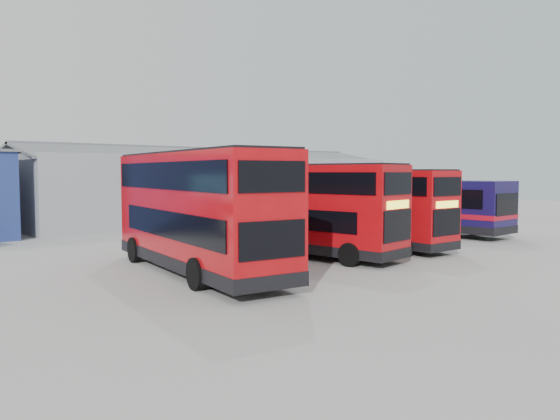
{
  "coord_description": "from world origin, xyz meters",
  "views": [
    {
      "loc": [
        -16.06,
        -18.77,
        3.87
      ],
      "look_at": [
        -0.04,
        0.75,
        2.1
      ],
      "focal_mm": 35.0,
      "sensor_mm": 36.0,
      "label": 1
    }
  ],
  "objects_px": {
    "double_decker_centre": "(302,210)",
    "single_decker_blue": "(413,206)",
    "maintenance_shed": "(208,187)",
    "double_decker_right": "(369,208)",
    "double_decker_left": "(197,213)"
  },
  "relations": [
    {
      "from": "double_decker_centre",
      "to": "single_decker_blue",
      "type": "relative_size",
      "value": 0.82
    },
    {
      "from": "maintenance_shed",
      "to": "double_decker_right",
      "type": "xyz_separation_m",
      "value": [
        -2.66,
        -19.97,
        -0.62
      ]
    },
    {
      "from": "double_decker_left",
      "to": "double_decker_right",
      "type": "xyz_separation_m",
      "value": [
        10.75,
        0.88,
        -0.32
      ]
    },
    {
      "from": "single_decker_blue",
      "to": "maintenance_shed",
      "type": "bearing_deg",
      "value": -76.78
    },
    {
      "from": "double_decker_centre",
      "to": "single_decker_blue",
      "type": "distance_m",
      "value": 12.24
    },
    {
      "from": "double_decker_right",
      "to": "double_decker_centre",
      "type": "bearing_deg",
      "value": -178.99
    },
    {
      "from": "double_decker_centre",
      "to": "single_decker_blue",
      "type": "height_order",
      "value": "double_decker_centre"
    },
    {
      "from": "double_decker_centre",
      "to": "single_decker_blue",
      "type": "xyz_separation_m",
      "value": [
        11.94,
        2.69,
        -0.44
      ]
    },
    {
      "from": "double_decker_left",
      "to": "double_decker_centre",
      "type": "xyz_separation_m",
      "value": [
        6.14,
        0.9,
        -0.2
      ]
    },
    {
      "from": "maintenance_shed",
      "to": "double_decker_right",
      "type": "relative_size",
      "value": 3.21
    },
    {
      "from": "double_decker_left",
      "to": "double_decker_centre",
      "type": "height_order",
      "value": "double_decker_left"
    },
    {
      "from": "double_decker_centre",
      "to": "double_decker_right",
      "type": "relative_size",
      "value": 1.08
    },
    {
      "from": "maintenance_shed",
      "to": "double_decker_centre",
      "type": "distance_m",
      "value": 21.24
    },
    {
      "from": "double_decker_left",
      "to": "single_decker_blue",
      "type": "distance_m",
      "value": 18.45
    },
    {
      "from": "double_decker_centre",
      "to": "double_decker_right",
      "type": "bearing_deg",
      "value": -9.15
    }
  ]
}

